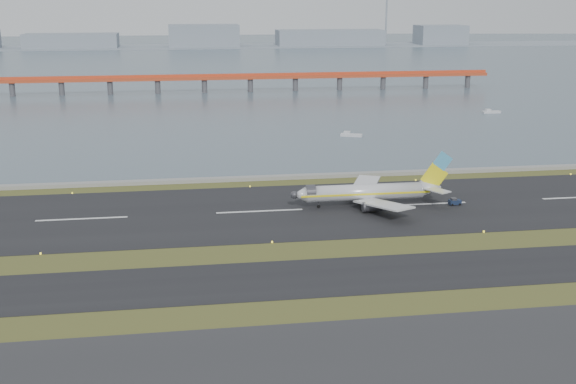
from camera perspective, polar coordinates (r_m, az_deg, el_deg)
name	(u,v)px	position (r m, az deg, el deg)	size (l,w,h in m)	color
ground	(277,256)	(138.75, -0.86, -5.07)	(1000.00, 1000.00, 0.00)	#324117
taxiway_strip	(286,279)	(127.64, -0.13, -6.88)	(1000.00, 18.00, 0.10)	black
runway_strip	(260,211)	(167.00, -2.26, -1.54)	(1000.00, 45.00, 0.10)	black
seawall	(247,179)	(195.68, -3.25, 1.07)	(1000.00, 2.50, 1.00)	gray
bay_water	(199,60)	(591.27, -7.02, 10.34)	(1400.00, 800.00, 1.30)	#435160
red_pier	(250,78)	(383.07, -3.00, 8.99)	(260.00, 5.00, 10.20)	#C24321
far_shoreline	(208,41)	(750.88, -6.38, 11.81)	(1400.00, 80.00, 60.50)	gray
airliner	(371,192)	(171.45, 6.55, 0.00)	(38.52, 32.89, 12.80)	silver
pushback_tug	(455,202)	(176.31, 13.03, -0.75)	(2.88, 1.81, 1.79)	#16223E
workboat_near	(351,135)	(259.00, 4.98, 4.52)	(8.02, 5.31, 1.87)	silver
workboat_far	(491,112)	(323.09, 15.73, 6.12)	(7.89, 2.83, 1.89)	silver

